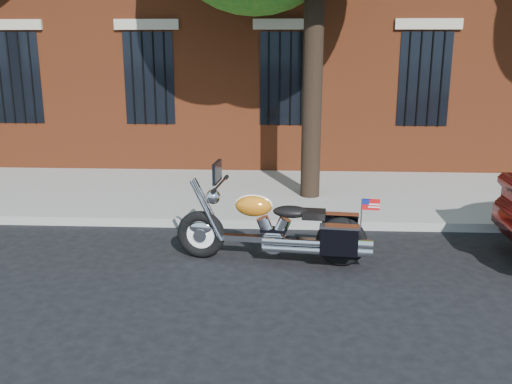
{
  "coord_description": "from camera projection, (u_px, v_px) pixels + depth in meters",
  "views": [
    {
      "loc": [
        0.02,
        -7.6,
        2.98
      ],
      "look_at": [
        -0.42,
        0.8,
        0.76
      ],
      "focal_mm": 40.0,
      "sensor_mm": 36.0,
      "label": 1
    }
  ],
  "objects": [
    {
      "name": "ground",
      "position": [
        282.0,
        258.0,
        8.1
      ],
      "size": [
        120.0,
        120.0,
        0.0
      ],
      "primitive_type": "plane",
      "color": "black",
      "rests_on": "ground"
    },
    {
      "name": "sidewalk",
      "position": [
        283.0,
        194.0,
        11.23
      ],
      "size": [
        40.0,
        3.6,
        0.15
      ],
      "primitive_type": "cube",
      "color": "gray",
      "rests_on": "ground"
    },
    {
      "name": "motorcycle",
      "position": [
        280.0,
        230.0,
        7.83
      ],
      "size": [
        2.74,
        0.95,
        1.4
      ],
      "rotation": [
        0.0,
        0.0,
        -0.11
      ],
      "color": "black",
      "rests_on": "ground"
    },
    {
      "name": "curb",
      "position": [
        283.0,
        224.0,
        9.42
      ],
      "size": [
        40.0,
        0.16,
        0.15
      ],
      "primitive_type": "cube",
      "color": "gray",
      "rests_on": "ground"
    }
  ]
}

